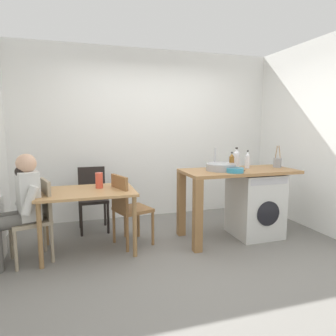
{
  "coord_description": "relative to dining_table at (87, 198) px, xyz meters",
  "views": [
    {
      "loc": [
        -1.14,
        -3.09,
        1.49
      ],
      "look_at": [
        -0.06,
        0.45,
        0.97
      ],
      "focal_mm": 32.15,
      "sensor_mm": 36.0,
      "label": 1
    }
  ],
  "objects": [
    {
      "name": "chair_opposite",
      "position": [
        0.48,
        0.03,
        -0.14
      ],
      "size": [
        0.51,
        0.51,
        0.9
      ],
      "rotation": [
        0.0,
        0.0,
        -1.24
      ],
      "color": "olive",
      "rests_on": "ground_plane"
    },
    {
      "name": "chair_person_seat",
      "position": [
        -0.55,
        -0.08,
        -0.14
      ],
      "size": [
        0.5,
        0.5,
        0.9
      ],
      "rotation": [
        0.0,
        0.0,
        1.87
      ],
      "color": "gray",
      "rests_on": "ground_plane"
    },
    {
      "name": "bottle_squat_brown",
      "position": [
        2.0,
        0.07,
        0.4
      ],
      "size": [
        0.08,
        0.08,
        0.28
      ],
      "color": "silver",
      "rests_on": "kitchen_counter"
    },
    {
      "name": "ground_plane",
      "position": [
        1.04,
        -0.49,
        -0.64
      ],
      "size": [
        5.46,
        5.46,
        0.0
      ],
      "primitive_type": "plane",
      "color": "slate"
    },
    {
      "name": "sink_basin",
      "position": [
        1.68,
        -0.12,
        0.32
      ],
      "size": [
        0.38,
        0.38,
        0.09
      ],
      "primitive_type": "cylinder",
      "color": "#9EA0A5",
      "rests_on": "kitchen_counter"
    },
    {
      "name": "bottle_clear_small",
      "position": [
        2.12,
        -0.03,
        0.39
      ],
      "size": [
        0.06,
        0.06,
        0.24
      ],
      "color": "silver",
      "rests_on": "kitchen_counter"
    },
    {
      "name": "chair_spare_by_wall",
      "position": [
        0.1,
        0.77,
        -0.14
      ],
      "size": [
        0.41,
        0.41,
        0.9
      ],
      "rotation": [
        0.0,
        0.0,
        3.17
      ],
      "color": "black",
      "rests_on": "ground_plane"
    },
    {
      "name": "vase",
      "position": [
        0.15,
        0.1,
        0.19
      ],
      "size": [
        0.09,
        0.09,
        0.19
      ],
      "primitive_type": "cylinder",
      "color": "#D84C38",
      "rests_on": "dining_table"
    },
    {
      "name": "wall_back",
      "position": [
        1.04,
        1.26,
        0.71
      ],
      "size": [
        4.6,
        0.1,
        2.7
      ],
      "primitive_type": "cube",
      "color": "white",
      "rests_on": "ground_plane"
    },
    {
      "name": "mixing_bowl",
      "position": [
        1.76,
        -0.32,
        0.31
      ],
      "size": [
        0.22,
        0.22,
        0.06
      ],
      "color": "teal",
      "rests_on": "kitchen_counter"
    },
    {
      "name": "bottle_tall_green",
      "position": [
        1.86,
        -0.06,
        0.38
      ],
      "size": [
        0.06,
        0.06,
        0.23
      ],
      "color": "brown",
      "rests_on": "kitchen_counter"
    },
    {
      "name": "dining_table",
      "position": [
        0.0,
        0.0,
        0.0
      ],
      "size": [
        1.1,
        0.76,
        0.74
      ],
      "color": "tan",
      "rests_on": "ground_plane"
    },
    {
      "name": "kitchen_counter",
      "position": [
        1.73,
        -0.12,
        0.12
      ],
      "size": [
        1.5,
        0.68,
        0.92
      ],
      "color": "#9E7042",
      "rests_on": "ground_plane"
    },
    {
      "name": "scissors",
      "position": [
        1.89,
        -0.22,
        0.28
      ],
      "size": [
        0.15,
        0.06,
        0.01
      ],
      "color": "#B2B2B7",
      "rests_on": "kitchen_counter"
    },
    {
      "name": "washing_machine",
      "position": [
        2.2,
        -0.12,
        -0.21
      ],
      "size": [
        0.6,
        0.61,
        0.86
      ],
      "color": "silver",
      "rests_on": "ground_plane"
    },
    {
      "name": "tap",
      "position": [
        1.68,
        0.06,
        0.42
      ],
      "size": [
        0.02,
        0.02,
        0.28
      ],
      "primitive_type": "cylinder",
      "color": "#B2B2B7",
      "rests_on": "kitchen_counter"
    },
    {
      "name": "seated_person",
      "position": [
        -0.7,
        -0.13,
        0.03
      ],
      "size": [
        0.56,
        0.54,
        1.2
      ],
      "rotation": [
        0.0,
        0.0,
        1.87
      ],
      "color": "#595651",
      "rests_on": "ground_plane"
    },
    {
      "name": "utensil_crock",
      "position": [
        2.57,
        -0.07,
        0.35
      ],
      "size": [
        0.11,
        0.11,
        0.3
      ],
      "color": "gray",
      "rests_on": "kitchen_counter"
    }
  ]
}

